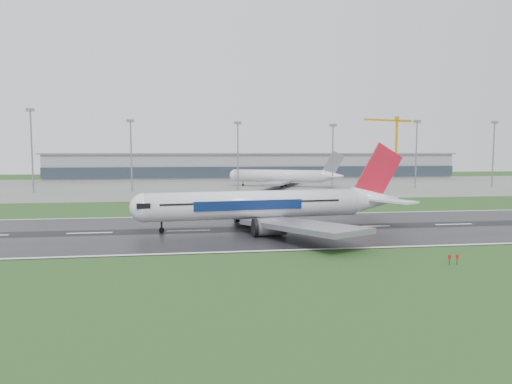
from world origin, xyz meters
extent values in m
plane|color=#1F4419|center=(0.00, 0.00, 0.00)|extent=(520.00, 520.00, 0.00)
cube|color=black|center=(0.00, 0.00, 0.05)|extent=(400.00, 45.00, 0.10)
cube|color=slate|center=(0.00, 125.00, 0.04)|extent=(400.00, 130.00, 0.08)
cube|color=gray|center=(0.00, 185.00, 7.50)|extent=(240.00, 36.00, 15.00)
cylinder|color=gray|center=(-102.60, 100.00, 16.34)|extent=(0.64, 0.64, 32.68)
cylinder|color=gray|center=(-63.72, 100.00, 14.36)|extent=(0.64, 0.64, 28.72)
cylinder|color=gray|center=(-19.29, 100.00, 14.13)|extent=(0.64, 0.64, 28.26)
cylinder|color=gray|center=(22.73, 100.00, 13.81)|extent=(0.64, 0.64, 27.62)
cylinder|color=gray|center=(61.89, 100.00, 14.83)|extent=(0.64, 0.64, 29.65)
cylinder|color=gray|center=(99.98, 100.00, 14.78)|extent=(0.64, 0.64, 29.55)
camera|label=1|loc=(-39.46, -96.60, 16.64)|focal=32.30mm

